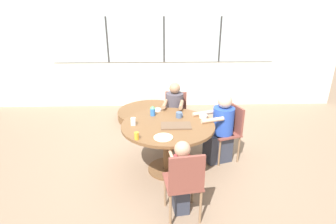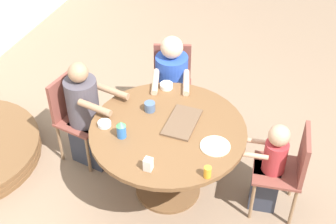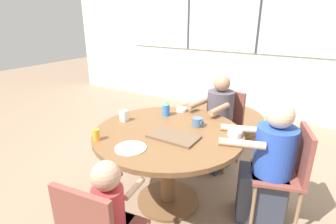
% 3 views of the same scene
% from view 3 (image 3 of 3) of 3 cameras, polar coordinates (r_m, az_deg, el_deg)
% --- Properties ---
extents(ground_plane, '(16.00, 16.00, 0.00)m').
position_cam_3_polar(ground_plane, '(2.72, 0.00, -18.76)').
color(ground_plane, '#8C725B').
extents(wall_back_with_windows, '(8.40, 0.08, 2.80)m').
position_cam_3_polar(wall_back_with_windows, '(4.82, 19.09, 15.70)').
color(wall_back_with_windows, silver).
rests_on(wall_back_with_windows, ground_plane).
extents(dining_table, '(1.32, 1.32, 0.75)m').
position_cam_3_polar(dining_table, '(2.39, 0.00, -7.61)').
color(dining_table, brown).
rests_on(dining_table, ground_plane).
extents(chair_for_woman_green_shirt, '(0.46, 0.46, 0.89)m').
position_cam_3_polar(chair_for_woman_green_shirt, '(3.20, 12.22, -1.87)').
color(chair_for_woman_green_shirt, brown).
rests_on(chair_for_woman_green_shirt, ground_plane).
extents(chair_for_man_blue_shirt, '(0.50, 0.50, 0.89)m').
position_cam_3_polar(chair_for_man_blue_shirt, '(2.43, 24.87, -10.96)').
color(chair_for_man_blue_shirt, brown).
rests_on(chair_for_man_blue_shirt, ground_plane).
extents(person_woman_green_shirt, '(0.38, 0.59, 1.11)m').
position_cam_3_polar(person_woman_green_shirt, '(3.07, 10.65, -3.34)').
color(person_woman_green_shirt, '#333847').
rests_on(person_woman_green_shirt, ground_plane).
extents(person_man_blue_shirt, '(0.65, 0.48, 1.10)m').
position_cam_3_polar(person_man_blue_shirt, '(2.41, 20.74, -11.56)').
color(person_man_blue_shirt, '#333847').
rests_on(person_man_blue_shirt, ground_plane).
extents(food_tray_dark, '(0.41, 0.24, 0.02)m').
position_cam_3_polar(food_tray_dark, '(2.20, 1.20, -5.34)').
color(food_tray_dark, brown).
rests_on(food_tray_dark, dining_table).
extents(coffee_mug, '(0.10, 0.09, 0.08)m').
position_cam_3_polar(coffee_mug, '(2.42, 6.45, -2.22)').
color(coffee_mug, slate).
rests_on(coffee_mug, dining_table).
extents(sippy_cup, '(0.08, 0.08, 0.16)m').
position_cam_3_polar(sippy_cup, '(2.65, -0.43, 0.90)').
color(sippy_cup, blue).
rests_on(sippy_cup, dining_table).
extents(juice_glass, '(0.06, 0.06, 0.10)m').
position_cam_3_polar(juice_glass, '(2.22, -15.36, -4.81)').
color(juice_glass, gold).
rests_on(juice_glass, dining_table).
extents(milk_carton_small, '(0.06, 0.06, 0.10)m').
position_cam_3_polar(milk_carton_small, '(2.56, -9.54, -0.83)').
color(milk_carton_small, silver).
rests_on(milk_carton_small, dining_table).
extents(bowl_white_shallow, '(0.12, 0.12, 0.05)m').
position_cam_3_polar(bowl_white_shallow, '(2.29, 14.33, -4.56)').
color(bowl_white_shallow, white).
rests_on(bowl_white_shallow, dining_table).
extents(bowl_cereal, '(0.11, 0.11, 0.04)m').
position_cam_3_polar(bowl_cereal, '(2.80, 3.00, 0.54)').
color(bowl_cereal, silver).
rests_on(bowl_cereal, dining_table).
extents(plate_tortillas, '(0.24, 0.24, 0.01)m').
position_cam_3_polar(plate_tortillas, '(2.05, -8.14, -7.78)').
color(plate_tortillas, beige).
rests_on(plate_tortillas, dining_table).
extents(folded_table_stack, '(1.47, 1.47, 0.18)m').
position_cam_3_polar(folded_table_stack, '(4.39, 10.58, -1.75)').
color(folded_table_stack, brown).
rests_on(folded_table_stack, ground_plane).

